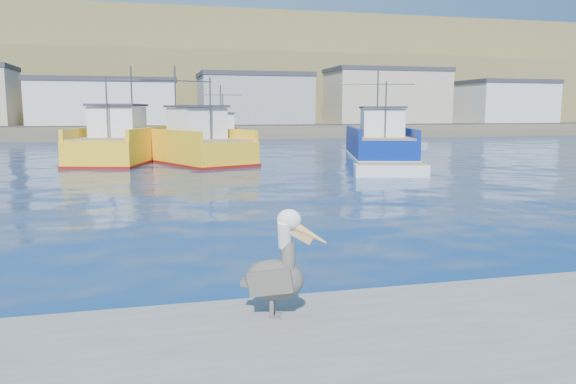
% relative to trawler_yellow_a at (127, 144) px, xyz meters
% --- Properties ---
extents(ground, '(260.00, 260.00, 0.00)m').
position_rel_trawler_yellow_a_xyz_m(ground, '(6.16, -29.60, -1.14)').
color(ground, '#071658').
rests_on(ground, ground).
extents(dock_bollards, '(36.20, 0.20, 0.30)m').
position_rel_trawler_yellow_a_xyz_m(dock_bollards, '(6.76, -33.00, -0.49)').
color(dock_bollards, '#4C4C4C').
rests_on(dock_bollards, dock).
extents(far_shore, '(200.00, 81.00, 24.00)m').
position_rel_trawler_yellow_a_xyz_m(far_shore, '(6.16, 79.60, 7.84)').
color(far_shore, brown).
rests_on(far_shore, ground).
extents(trawler_yellow_a, '(7.83, 13.80, 6.74)m').
position_rel_trawler_yellow_a_xyz_m(trawler_yellow_a, '(0.00, 0.00, 0.00)').
color(trawler_yellow_a, yellow).
rests_on(trawler_yellow_a, ground).
extents(trawler_yellow_b, '(8.87, 13.03, 6.65)m').
position_rel_trawler_yellow_a_xyz_m(trawler_yellow_b, '(4.05, -1.95, -0.04)').
color(trawler_yellow_b, yellow).
rests_on(trawler_yellow_b, ground).
extents(trawler_blue, '(7.33, 12.69, 6.60)m').
position_rel_trawler_yellow_a_xyz_m(trawler_blue, '(18.47, -1.50, -0.06)').
color(trawler_blue, navy).
rests_on(trawler_blue, ground).
extents(boat_orange, '(4.37, 8.52, 6.08)m').
position_rel_trawler_yellow_a_xyz_m(boat_orange, '(8.67, 15.10, -0.11)').
color(boat_orange, red).
rests_on(boat_orange, ground).
extents(skiff_mid, '(4.11, 2.33, 0.85)m').
position_rel_trawler_yellow_a_xyz_m(skiff_mid, '(14.06, -13.48, -0.87)').
color(skiff_mid, silver).
rests_on(skiff_mid, ground).
extents(skiff_far, '(3.72, 3.36, 0.81)m').
position_rel_trawler_yellow_a_xyz_m(skiff_far, '(24.35, 4.70, -0.88)').
color(skiff_far, silver).
rests_on(skiff_far, ground).
extents(pelican, '(1.26, 0.78, 1.59)m').
position_rel_trawler_yellow_a_xyz_m(pelican, '(3.23, -33.47, 0.04)').
color(pelican, '#595451').
rests_on(pelican, dock).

